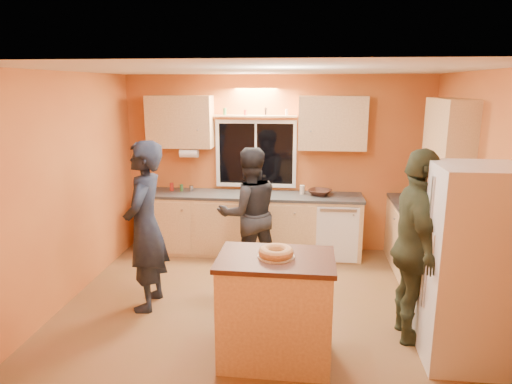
# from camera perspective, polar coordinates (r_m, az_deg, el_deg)

# --- Properties ---
(ground) EXTENTS (4.50, 4.50, 0.00)m
(ground) POSITION_cam_1_polar(r_m,az_deg,el_deg) (5.33, 0.90, -14.13)
(ground) COLOR brown
(ground) RESTS_ON ground
(room_shell) EXTENTS (4.54, 4.04, 2.61)m
(room_shell) POSITION_cam_1_polar(r_m,az_deg,el_deg) (5.20, 2.71, 4.02)
(room_shell) COLOR orange
(room_shell) RESTS_ON ground
(back_counter) EXTENTS (4.23, 0.62, 0.90)m
(back_counter) POSITION_cam_1_polar(r_m,az_deg,el_deg) (6.73, 2.39, -4.05)
(back_counter) COLOR tan
(back_counter) RESTS_ON ground
(right_counter) EXTENTS (0.62, 1.84, 0.90)m
(right_counter) POSITION_cam_1_polar(r_m,az_deg,el_deg) (5.78, 21.22, -7.92)
(right_counter) COLOR tan
(right_counter) RESTS_ON ground
(refrigerator) EXTENTS (0.72, 0.70, 1.80)m
(refrigerator) POSITION_cam_1_polar(r_m,az_deg,el_deg) (4.45, 25.16, -8.45)
(refrigerator) COLOR silver
(refrigerator) RESTS_ON ground
(island) EXTENTS (1.03, 0.71, 0.99)m
(island) POSITION_cam_1_polar(r_m,az_deg,el_deg) (4.21, 2.45, -14.30)
(island) COLOR tan
(island) RESTS_ON ground
(bundt_pastry) EXTENTS (0.31, 0.31, 0.09)m
(bundt_pastry) POSITION_cam_1_polar(r_m,az_deg,el_deg) (4.00, 2.52, -7.52)
(bundt_pastry) COLOR #B47E4A
(bundt_pastry) RESTS_ON island
(person_left) EXTENTS (0.47, 0.70, 1.88)m
(person_left) POSITION_cam_1_polar(r_m,az_deg,el_deg) (5.15, -13.68, -4.20)
(person_left) COLOR black
(person_left) RESTS_ON ground
(person_center) EXTENTS (1.01, 0.92, 1.70)m
(person_center) POSITION_cam_1_polar(r_m,az_deg,el_deg) (5.83, -0.87, -2.69)
(person_center) COLOR black
(person_center) RESTS_ON ground
(person_right) EXTENTS (0.46, 1.11, 1.89)m
(person_right) POSITION_cam_1_polar(r_m,az_deg,el_deg) (4.61, 19.37, -6.57)
(person_right) COLOR #313924
(person_right) RESTS_ON ground
(mixing_bowl) EXTENTS (0.42, 0.42, 0.08)m
(mixing_bowl) POSITION_cam_1_polar(r_m,az_deg,el_deg) (6.63, 8.00, -0.04)
(mixing_bowl) COLOR black
(mixing_bowl) RESTS_ON back_counter
(utensil_crock) EXTENTS (0.14, 0.14, 0.17)m
(utensil_crock) POSITION_cam_1_polar(r_m,az_deg,el_deg) (6.64, 0.26, 0.49)
(utensil_crock) COLOR beige
(utensil_crock) RESTS_ON back_counter
(potted_plant) EXTENTS (0.27, 0.25, 0.27)m
(potted_plant) POSITION_cam_1_polar(r_m,az_deg,el_deg) (5.19, 23.27, -3.69)
(potted_plant) COLOR gray
(potted_plant) RESTS_ON right_counter
(red_box) EXTENTS (0.18, 0.15, 0.07)m
(red_box) POSITION_cam_1_polar(r_m,az_deg,el_deg) (6.32, 19.52, -1.41)
(red_box) COLOR #AE261A
(red_box) RESTS_ON right_counter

